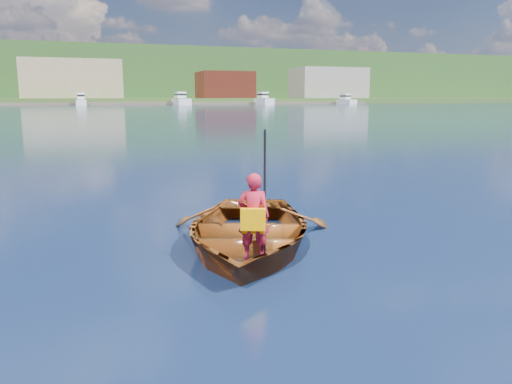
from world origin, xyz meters
TOP-DOWN VIEW (x-y plane):
  - ground at (0.00, 0.00)m, footprint 600.00×600.00m
  - rowboat at (1.36, -0.39)m, footprint 4.10×4.76m
  - child_paddler at (1.18, -1.29)m, footprint 0.52×0.44m
  - shoreline at (0.00, 236.61)m, footprint 400.00×140.00m
  - dock at (11.02, 148.00)m, footprint 160.05×7.65m
  - waterfront_buildings at (-7.74, 165.00)m, footprint 202.00×16.00m
  - marina_yachts at (1.61, 143.32)m, footprint 143.13×13.44m
  - hillside_trees at (6.18, 241.50)m, footprint 315.07×77.54m

SIDE VIEW (x-z plane):
  - ground at x=0.00m, z-range 0.00..0.00m
  - rowboat at x=1.36m, z-range -0.15..0.68m
  - dock at x=11.02m, z-range 0.00..0.80m
  - child_paddler at x=1.18m, z-range -0.19..1.61m
  - marina_yachts at x=1.61m, z-range -0.73..3.53m
  - waterfront_buildings at x=-7.74m, z-range 0.74..14.74m
  - shoreline at x=0.00m, z-range -0.68..21.32m
  - hillside_trees at x=6.18m, z-range 6.73..30.85m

